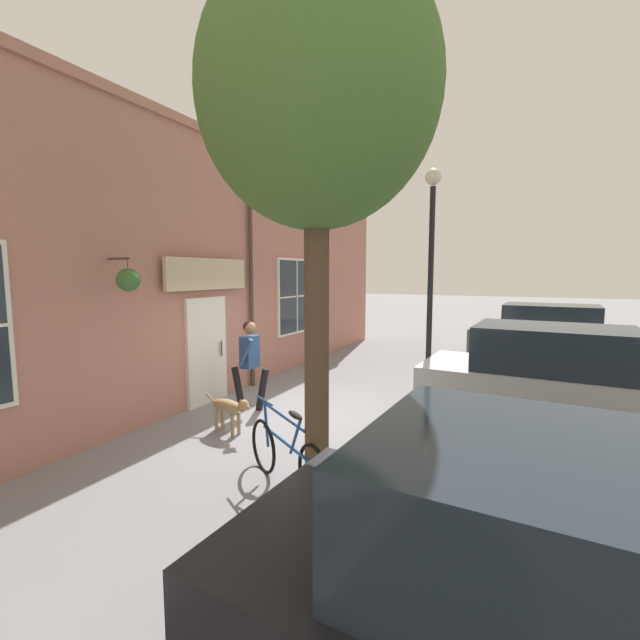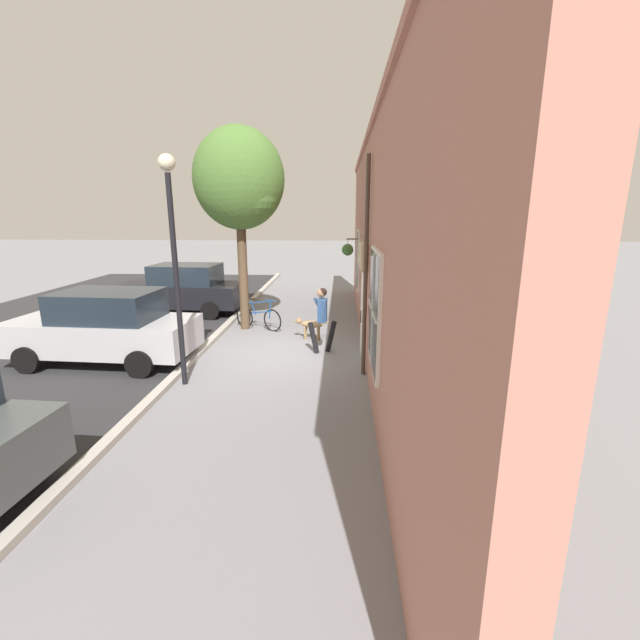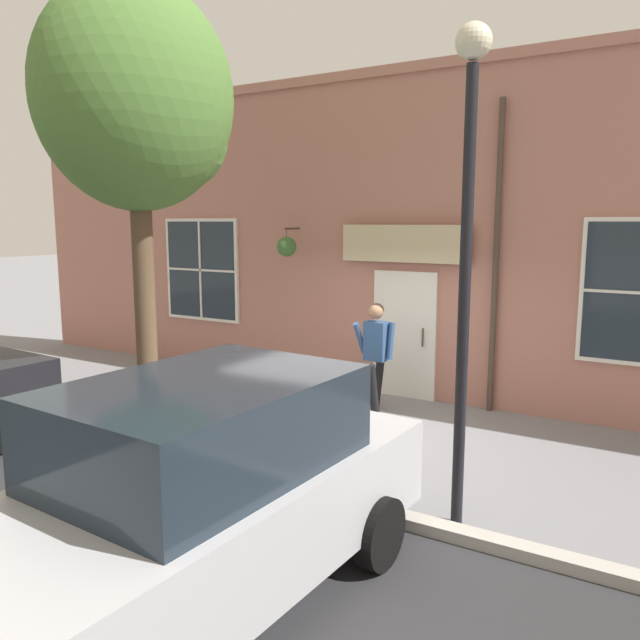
# 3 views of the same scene
# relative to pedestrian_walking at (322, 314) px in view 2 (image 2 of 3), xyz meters

# --- Properties ---
(ground_plane) EXTENTS (90.00, 90.00, 0.00)m
(ground_plane) POSITION_rel_pedestrian_walking_xyz_m (1.13, 0.11, -1.02)
(ground_plane) COLOR gray
(curb_and_road) EXTENTS (10.10, 28.00, 0.12)m
(curb_and_road) POSITION_rel_pedestrian_walking_xyz_m (6.98, 0.11, -1.00)
(curb_and_road) COLOR #B2ADA3
(curb_and_road) RESTS_ON ground_plane
(storefront_facade) EXTENTS (0.95, 18.00, 5.35)m
(storefront_facade) POSITION_rel_pedestrian_walking_xyz_m (-1.21, 0.09, 1.65)
(storefront_facade) COLOR #B27566
(storefront_facade) RESTS_ON ground_plane
(pedestrian_walking) EXTENTS (0.75, 0.57, 1.70)m
(pedestrian_walking) POSITION_rel_pedestrian_walking_xyz_m (0.00, 0.00, 0.00)
(pedestrian_walking) COLOR black
(pedestrian_walking) RESTS_ON ground_plane
(dog_on_leash) EXTENTS (1.03, 0.33, 0.64)m
(dog_on_leash) POSITION_rel_pedestrian_walking_xyz_m (0.40, -1.13, -0.59)
(dog_on_leash) COLOR #997A51
(dog_on_leash) RESTS_ON ground_plane
(street_tree_by_curb) EXTENTS (2.63, 2.37, 5.92)m
(street_tree_by_curb) POSITION_rel_pedestrian_walking_xyz_m (2.44, -2.19, 3.35)
(street_tree_by_curb) COLOR brown
(street_tree_by_curb) RESTS_ON ground_plane
(leaning_bicycle) EXTENTS (1.57, 0.84, 1.00)m
(leaning_bicycle) POSITION_rel_pedestrian_walking_xyz_m (2.08, -2.19, -0.64)
(leaning_bicycle) COLOR black
(leaning_bicycle) RESTS_ON ground_plane
(parked_car_nearest_curb) EXTENTS (4.38, 2.11, 1.75)m
(parked_car_nearest_curb) POSITION_rel_pedestrian_walking_xyz_m (5.16, -4.22, -0.14)
(parked_car_nearest_curb) COLOR black
(parked_car_nearest_curb) RESTS_ON ground_plane
(parked_car_mid_block) EXTENTS (4.38, 2.11, 1.75)m
(parked_car_mid_block) POSITION_rel_pedestrian_walking_xyz_m (5.14, 1.01, -0.14)
(parked_car_mid_block) COLOR #B7B7BC
(parked_car_mid_block) RESTS_ON ground_plane
(street_lamp) EXTENTS (0.32, 0.32, 4.60)m
(street_lamp) POSITION_rel_pedestrian_walking_xyz_m (2.81, 2.25, 2.01)
(street_lamp) COLOR black
(street_lamp) RESTS_ON ground_plane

